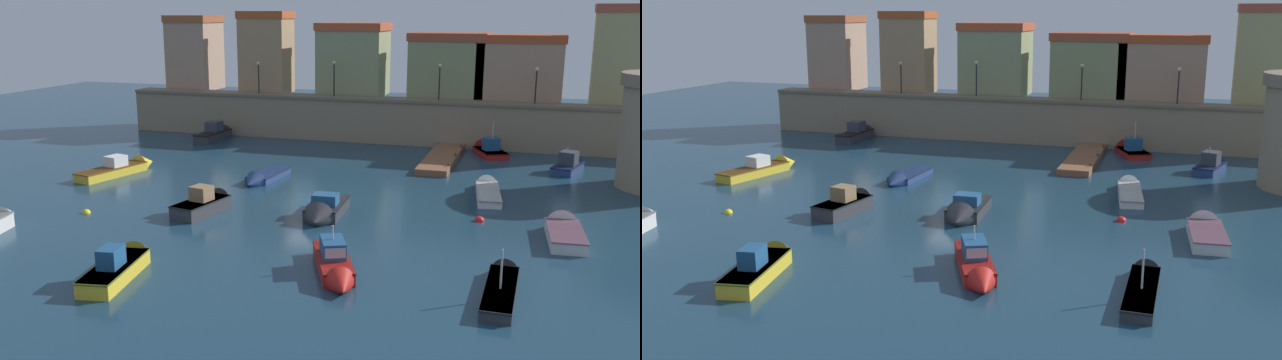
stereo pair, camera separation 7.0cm
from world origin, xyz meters
TOP-DOWN VIEW (x-y plane):
  - ground_plane at (0.00, 0.00)m, footprint 119.23×119.23m
  - quay_wall at (0.00, 20.95)m, footprint 49.12×2.46m
  - old_town_backdrop at (0.31, 24.09)m, footprint 45.38×5.09m
  - pier_dock at (6.21, 14.35)m, footprint 2.30×11.04m
  - quay_lamp_0 at (-11.99, 20.95)m, footprint 0.32×0.32m
  - quay_lamp_1 at (-4.65, 20.95)m, footprint 0.32×0.32m
  - quay_lamp_2 at (4.81, 20.95)m, footprint 0.32×0.32m
  - quay_lamp_3 at (12.75, 20.95)m, footprint 0.32×0.32m
  - moored_boat_0 at (12.38, -10.49)m, footprint 1.29×6.58m
  - moored_boat_2 at (14.95, -2.39)m, footprint 2.11×5.44m
  - moored_boat_3 at (-14.92, 17.83)m, footprint 1.72×5.82m
  - moored_boat_4 at (2.07, -3.17)m, footprint 2.15×4.93m
  - moored_boat_5 at (-4.61, 3.82)m, footprint 1.92×5.31m
  - moored_boat_6 at (-3.90, -14.04)m, footprint 2.44×5.98m
  - moored_boat_7 at (10.43, 5.45)m, footprint 2.18×6.78m
  - moored_boat_8 at (-4.82, -3.85)m, footprint 2.39×4.99m
  - moored_boat_9 at (15.66, 14.01)m, footprint 2.67×4.71m
  - moored_boat_10 at (5.23, -11.34)m, footprint 3.59×5.80m
  - moored_boat_11 at (9.31, 18.47)m, footprint 3.52×4.93m
  - moored_boat_12 at (-15.20, 3.06)m, footprint 3.06×7.02m
  - mooring_buoy_0 at (10.55, -0.98)m, footprint 0.57×0.57m
  - mooring_buoy_1 at (-11.36, -6.44)m, footprint 0.49×0.49m

SIDE VIEW (x-z plane):
  - ground_plane at x=0.00m, z-range 0.00..0.00m
  - mooring_buoy_0 at x=10.55m, z-range -0.28..0.28m
  - mooring_buoy_1 at x=-11.36m, z-range -0.24..0.24m
  - pier_dock at x=6.21m, z-range -0.11..0.59m
  - moored_boat_5 at x=-4.61m, z-range -0.49..0.99m
  - moored_boat_0 at x=12.38m, z-range -0.99..1.51m
  - moored_boat_7 at x=10.43m, z-range -0.39..0.92m
  - moored_boat_2 at x=14.95m, z-range -0.46..1.15m
  - moored_boat_11 at x=9.31m, z-range -1.38..2.11m
  - moored_boat_12 at x=-15.20m, z-range -0.48..1.32m
  - moored_boat_4 at x=2.07m, z-range -0.49..1.36m
  - moored_boat_10 at x=5.23m, z-range -0.73..1.66m
  - moored_boat_6 at x=-3.90m, z-range -0.50..1.43m
  - moored_boat_9 at x=15.66m, z-range -0.69..1.62m
  - moored_boat_8 at x=-4.82m, z-range -0.48..1.51m
  - moored_boat_3 at x=-14.92m, z-range -0.48..1.56m
  - quay_wall at x=0.00m, z-range 0.02..3.99m
  - quay_lamp_0 at x=-11.99m, z-range 4.49..7.41m
  - quay_lamp_3 at x=12.75m, z-range 4.50..7.50m
  - quay_lamp_2 at x=4.81m, z-range 4.51..7.61m
  - quay_lamp_1 at x=-4.65m, z-range 4.51..7.66m
  - old_town_backdrop at x=0.31m, z-range 3.05..11.34m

